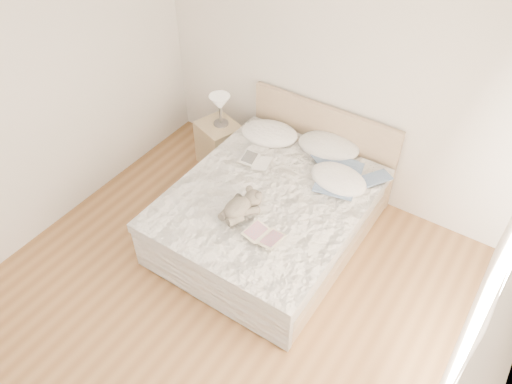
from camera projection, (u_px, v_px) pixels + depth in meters
floor at (202, 313)px, 4.48m from camera, size 4.00×4.50×0.00m
ceiling at (163, 26)px, 2.64m from camera, size 4.00×4.50×0.00m
wall_back at (333, 73)px, 4.93m from camera, size 4.00×0.02×2.70m
wall_left at (11, 118)px, 4.37m from camera, size 0.02×4.50×2.70m
wall_right at (468, 349)px, 2.75m from camera, size 0.02×4.50×2.70m
window at (487, 299)px, 2.87m from camera, size 0.02×1.30×1.10m
bed at (273, 211)px, 5.00m from camera, size 1.72×2.14×1.00m
nightstand at (219, 144)px, 5.83m from camera, size 0.55×0.52×0.56m
table_lamp at (220, 104)px, 5.47m from camera, size 0.26×0.26×0.37m
pillow_left at (270, 133)px, 5.39m from camera, size 0.71×0.58×0.19m
pillow_middle at (329, 146)px, 5.23m from camera, size 0.73×0.58×0.20m
pillow_right at (338, 179)px, 4.85m from camera, size 0.64×0.48×0.18m
blouse at (339, 177)px, 4.89m from camera, size 0.74×0.77×0.02m
photo_book at (256, 161)px, 5.06m from camera, size 0.37×0.29×0.02m
childrens_book at (264, 236)px, 4.32m from camera, size 0.36×0.26×0.02m
teddy_bear at (238, 214)px, 4.49m from camera, size 0.33×0.42×0.20m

